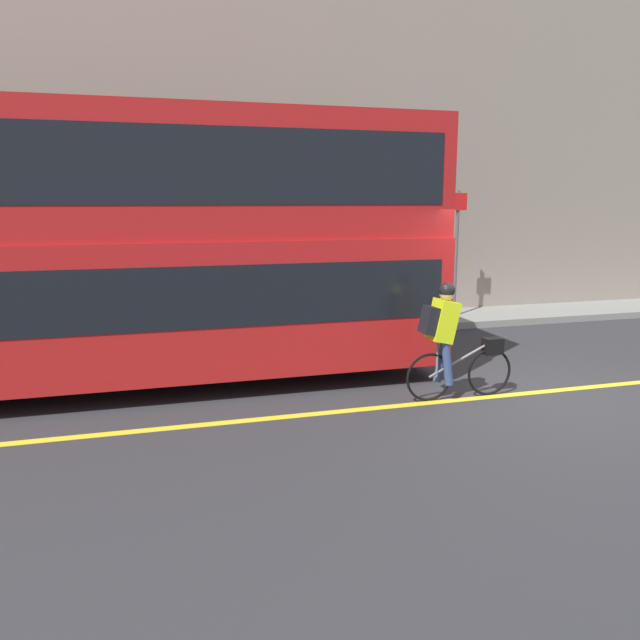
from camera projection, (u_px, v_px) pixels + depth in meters
ground_plane at (543, 392)px, 8.65m from camera, size 80.00×80.00×0.00m
road_center_line at (542, 392)px, 8.67m from camera, size 50.00×0.14×0.01m
sidewalk_curb at (400, 321)px, 13.35m from camera, size 60.00×1.63×0.14m
building_facade at (386, 136)px, 13.52m from camera, size 60.00×0.30×7.99m
bus at (78, 239)px, 8.54m from camera, size 10.13×2.57×3.81m
cyclist_on_bike at (450, 337)px, 8.20m from camera, size 1.55×0.32×1.58m
trash_bin at (163, 311)px, 11.84m from camera, size 0.49×0.49×0.83m
street_sign_post at (456, 247)px, 13.31m from camera, size 0.36×0.09×2.68m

